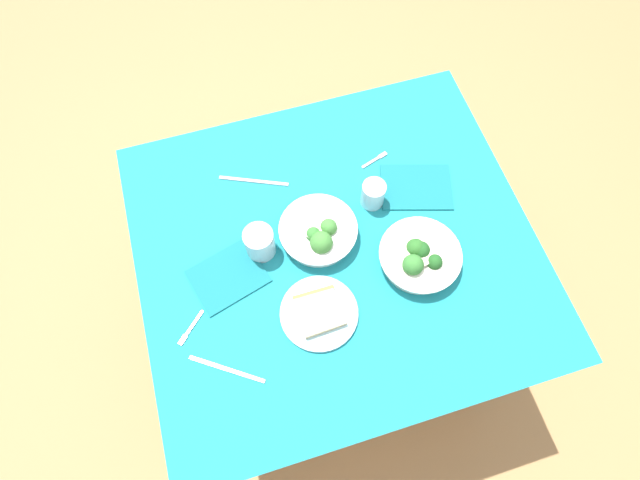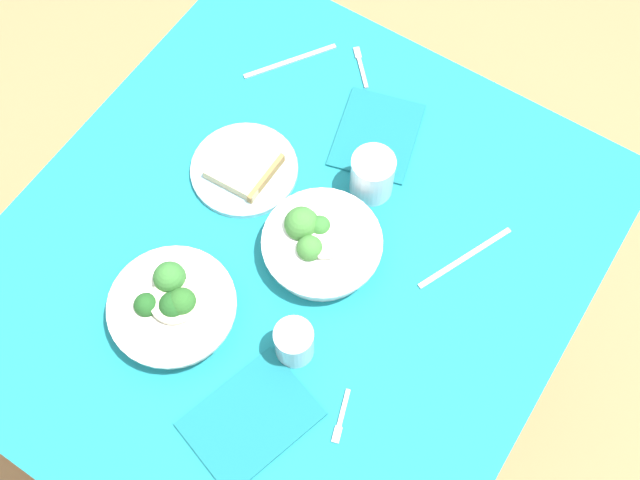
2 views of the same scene
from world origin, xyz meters
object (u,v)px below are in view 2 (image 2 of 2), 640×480
at_px(napkin_folded_lower, 375,134).
at_px(broccoli_bowl_far, 173,306).
at_px(fork_by_far_bowl, 341,419).
at_px(napkin_folded_upper, 251,419).
at_px(fork_by_near_bowl, 361,65).
at_px(water_glass_center, 372,175).
at_px(table_knife_left, 290,61).
at_px(water_glass_side, 294,342).
at_px(table_knife_right, 465,258).
at_px(broccoli_bowl_near, 319,243).
at_px(bread_side_plate, 245,168).

bearing_deg(napkin_folded_lower, broccoli_bowl_far, 168.53).
bearing_deg(fork_by_far_bowl, napkin_folded_upper, -74.82).
bearing_deg(fork_by_near_bowl, fork_by_far_bowl, 165.41).
bearing_deg(broccoli_bowl_far, fork_by_far_bowl, -90.02).
xyz_separation_m(water_glass_center, fork_by_far_bowl, (-0.41, -0.19, -0.05)).
relative_size(fork_by_near_bowl, table_knife_left, 0.40).
relative_size(broccoli_bowl_far, fork_by_far_bowl, 2.47).
xyz_separation_m(water_glass_side, table_knife_right, (0.32, -0.17, -0.04)).
distance_m(table_knife_right, napkin_folded_lower, 0.32).
bearing_deg(fork_by_near_bowl, napkin_folded_upper, 153.93).
relative_size(broccoli_bowl_near, bread_side_plate, 1.05).
bearing_deg(table_knife_left, napkin_folded_upper, 62.84).
relative_size(broccoli_bowl_far, table_knife_right, 1.08).
distance_m(broccoli_bowl_near, table_knife_left, 0.44).
relative_size(bread_side_plate, table_knife_right, 0.99).
bearing_deg(table_knife_left, water_glass_side, 68.68).
distance_m(broccoli_bowl_near, napkin_folded_upper, 0.34).
distance_m(bread_side_plate, napkin_folded_lower, 0.27).
xyz_separation_m(water_glass_side, napkin_folded_upper, (-0.14, -0.01, -0.04)).
xyz_separation_m(table_knife_right, napkin_folded_upper, (-0.46, 0.16, 0.00)).
xyz_separation_m(bread_side_plate, water_glass_center, (0.10, -0.23, 0.04)).
bearing_deg(fork_by_near_bowl, bread_side_plate, 126.90).
bearing_deg(broccoli_bowl_far, table_knife_left, 13.54).
bearing_deg(broccoli_bowl_near, water_glass_side, -159.67).
height_order(table_knife_left, napkin_folded_lower, napkin_folded_lower).
relative_size(bread_side_plate, table_knife_left, 1.01).
height_order(water_glass_center, fork_by_far_bowl, water_glass_center).
relative_size(fork_by_far_bowl, table_knife_right, 0.44).
distance_m(broccoli_bowl_far, bread_side_plate, 0.32).
bearing_deg(table_knife_left, bread_side_plate, 49.45).
bearing_deg(broccoli_bowl_near, napkin_folded_upper, -167.28).
height_order(fork_by_far_bowl, napkin_folded_upper, napkin_folded_upper).
height_order(bread_side_plate, napkin_folded_upper, bread_side_plate).
xyz_separation_m(broccoli_bowl_far, table_knife_left, (0.58, 0.14, -0.03)).
xyz_separation_m(broccoli_bowl_near, fork_by_far_bowl, (-0.24, -0.20, -0.03)).
xyz_separation_m(water_glass_center, fork_by_near_bowl, (0.24, 0.17, -0.05)).
distance_m(bread_side_plate, napkin_folded_upper, 0.49).
distance_m(water_glass_side, fork_by_far_bowl, 0.15).
relative_size(broccoli_bowl_near, napkin_folded_lower, 1.14).
bearing_deg(bread_side_plate, water_glass_center, -65.56).
height_order(broccoli_bowl_near, bread_side_plate, broccoli_bowl_near).
height_order(bread_side_plate, water_glass_side, water_glass_side).
height_order(water_glass_center, napkin_folded_upper, water_glass_center).
bearing_deg(fork_by_near_bowl, water_glass_side, 157.39).
bearing_deg(broccoli_bowl_near, fork_by_far_bowl, -140.35).
distance_m(fork_by_far_bowl, napkin_folded_upper, 0.15).
height_order(water_glass_center, table_knife_left, water_glass_center).
bearing_deg(broccoli_bowl_far, napkin_folded_upper, -110.61).
bearing_deg(napkin_folded_lower, bread_side_plate, 141.13).
bearing_deg(fork_by_far_bowl, water_glass_center, -173.16).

